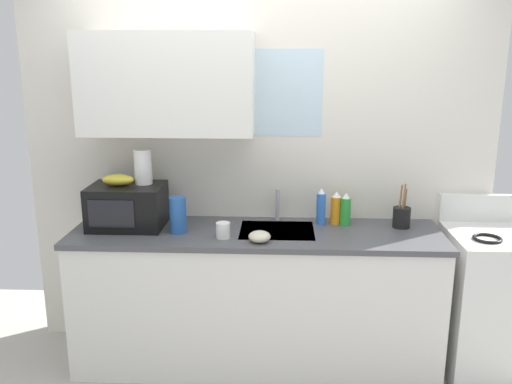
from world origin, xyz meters
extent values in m
cube|color=silver|center=(0.00, 0.35, 1.25)|extent=(3.07, 0.10, 2.50)
cube|color=white|center=(-0.55, 0.14, 1.79)|extent=(1.07, 0.32, 0.62)
cube|color=silver|center=(0.13, 0.31, 1.73)|extent=(0.56, 0.02, 0.55)
cube|color=white|center=(0.00, 0.00, 0.43)|extent=(2.27, 0.60, 0.86)
cube|color=#4C4C51|center=(0.00, 0.00, 0.88)|extent=(2.30, 0.63, 0.03)
cube|color=#9EA0A5|center=(0.13, 0.02, 0.83)|extent=(0.46, 0.38, 0.14)
cylinder|color=#B2B5BA|center=(0.13, 0.24, 1.01)|extent=(0.03, 0.03, 0.21)
cube|color=white|center=(1.50, 0.00, 0.45)|extent=(0.60, 0.60, 0.90)
torus|color=black|center=(1.38, -0.10, 0.91)|extent=(0.17, 0.17, 0.02)
cube|color=white|center=(1.50, 0.28, 0.99)|extent=(0.60, 0.04, 0.18)
cube|color=black|center=(-0.82, 0.05, 1.04)|extent=(0.46, 0.34, 0.27)
cube|color=black|center=(-0.87, -0.12, 1.04)|extent=(0.28, 0.01, 0.17)
ellipsoid|color=gold|center=(-0.87, 0.05, 1.20)|extent=(0.20, 0.11, 0.07)
cylinder|color=white|center=(-0.72, 0.10, 1.28)|extent=(0.11, 0.11, 0.22)
cylinder|color=blue|center=(0.41, 0.16, 1.00)|extent=(0.06, 0.06, 0.21)
cone|color=white|center=(0.41, 0.16, 1.12)|extent=(0.05, 0.05, 0.04)
cylinder|color=orange|center=(0.51, 0.18, 0.99)|extent=(0.07, 0.07, 0.18)
cone|color=white|center=(0.51, 0.18, 1.10)|extent=(0.05, 0.05, 0.04)
cylinder|color=green|center=(0.57, 0.15, 0.99)|extent=(0.06, 0.06, 0.18)
cone|color=white|center=(0.57, 0.15, 1.10)|extent=(0.05, 0.05, 0.04)
cylinder|color=#2659A5|center=(-0.48, -0.05, 1.01)|extent=(0.10, 0.10, 0.22)
cylinder|color=white|center=(-0.19, -0.14, 0.95)|extent=(0.08, 0.08, 0.09)
cylinder|color=black|center=(0.92, 0.12, 0.97)|extent=(0.11, 0.11, 0.13)
cylinder|color=olive|center=(0.90, 0.12, 1.06)|extent=(0.03, 0.02, 0.24)
cylinder|color=olive|center=(0.93, 0.13, 1.04)|extent=(0.02, 0.02, 0.21)
cylinder|color=olive|center=(0.92, 0.10, 1.06)|extent=(0.03, 0.02, 0.25)
ellipsoid|color=beige|center=(0.03, -0.20, 0.93)|extent=(0.13, 0.13, 0.06)
camera|label=1|loc=(0.15, -3.18, 1.96)|focal=37.82mm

